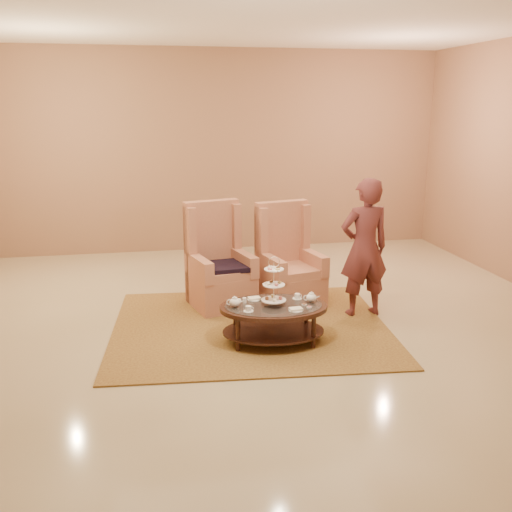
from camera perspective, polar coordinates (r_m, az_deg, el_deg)
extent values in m
plane|color=#BAAE8A|center=(6.74, 0.61, -7.39)|extent=(8.00, 8.00, 0.00)
cube|color=white|center=(6.74, 0.61, -7.39)|extent=(8.00, 8.00, 0.02)
cube|color=#9D7255|center=(10.22, -3.83, 10.36)|extent=(8.00, 0.04, 3.50)
cube|color=olive|center=(6.81, -0.57, -7.07)|extent=(3.41, 2.93, 0.02)
cylinder|color=black|center=(6.10, -1.82, -7.91)|extent=(0.05, 0.05, 0.39)
cylinder|color=black|center=(6.20, 5.77, -7.59)|extent=(0.05, 0.05, 0.39)
cylinder|color=black|center=(6.49, -2.07, -6.45)|extent=(0.05, 0.05, 0.39)
cylinder|color=black|center=(6.59, 5.05, -6.18)|extent=(0.05, 0.05, 0.39)
cylinder|color=white|center=(6.16, 1.79, -2.79)|extent=(0.01, 0.01, 0.48)
torus|color=white|center=(6.10, 1.81, -0.63)|extent=(0.12, 0.02, 0.12)
cylinder|color=white|center=(6.22, 1.78, -4.41)|extent=(0.29, 0.29, 0.01)
cylinder|color=white|center=(6.17, 1.79, -2.88)|extent=(0.26, 0.26, 0.01)
cylinder|color=white|center=(6.12, 1.80, -1.32)|extent=(0.23, 0.23, 0.01)
cylinder|color=#C06462|center=(6.23, 2.46, -4.21)|extent=(0.04, 0.04, 0.03)
cylinder|color=tan|center=(6.29, 1.69, -4.01)|extent=(0.04, 0.04, 0.03)
cylinder|color=brown|center=(6.21, 1.09, -4.25)|extent=(0.04, 0.04, 0.03)
cylinder|color=white|center=(6.15, 1.87, -4.46)|extent=(0.04, 0.04, 0.03)
ellipsoid|color=tan|center=(6.19, 2.35, -2.63)|extent=(0.05, 0.05, 0.03)
ellipsoid|color=brown|center=(6.22, 1.54, -2.54)|extent=(0.05, 0.05, 0.03)
ellipsoid|color=white|center=(6.14, 1.22, -2.78)|extent=(0.05, 0.05, 0.03)
ellipsoid|color=#C06462|center=(6.10, 2.05, -2.88)|extent=(0.05, 0.05, 0.03)
cube|color=brown|center=(6.15, 2.21, -1.10)|extent=(0.05, 0.03, 0.02)
cube|color=white|center=(6.15, 1.44, -1.09)|extent=(0.05, 0.03, 0.02)
cube|color=#C06462|center=(6.08, 1.39, -1.30)|extent=(0.05, 0.03, 0.02)
cube|color=tan|center=(6.07, 2.17, -1.32)|extent=(0.05, 0.03, 0.02)
ellipsoid|color=white|center=(6.17, -2.14, -4.64)|extent=(0.13, 0.13, 0.09)
cylinder|color=white|center=(6.15, -2.15, -4.21)|extent=(0.06, 0.06, 0.01)
sphere|color=white|center=(6.15, -2.15, -4.10)|extent=(0.02, 0.02, 0.02)
cone|color=white|center=(6.17, -1.47, -4.57)|extent=(0.07, 0.03, 0.05)
torus|color=white|center=(6.17, -2.69, -4.65)|extent=(0.07, 0.02, 0.07)
ellipsoid|color=white|center=(6.34, 5.55, -4.16)|extent=(0.13, 0.13, 0.09)
cylinder|color=white|center=(6.32, 5.57, -3.75)|extent=(0.06, 0.06, 0.01)
sphere|color=white|center=(6.32, 5.57, -3.64)|extent=(0.02, 0.02, 0.02)
cone|color=white|center=(6.35, 6.20, -4.09)|extent=(0.07, 0.03, 0.05)
torus|color=white|center=(6.33, 5.04, -4.18)|extent=(0.07, 0.02, 0.07)
cylinder|color=white|center=(6.05, -0.76, -5.53)|extent=(0.12, 0.12, 0.01)
cylinder|color=white|center=(6.04, -0.76, -5.26)|extent=(0.07, 0.07, 0.05)
torus|color=white|center=(6.04, -0.41, -5.25)|extent=(0.04, 0.01, 0.03)
cylinder|color=white|center=(6.45, 4.14, -4.26)|extent=(0.12, 0.12, 0.01)
cylinder|color=white|center=(6.44, 4.15, -4.01)|extent=(0.07, 0.07, 0.05)
torus|color=white|center=(6.44, 4.47, -3.99)|extent=(0.04, 0.01, 0.03)
cylinder|color=white|center=(6.40, -0.17, -4.35)|extent=(0.17, 0.17, 0.01)
cube|color=beige|center=(6.40, -0.18, -4.24)|extent=(0.15, 0.11, 0.02)
cylinder|color=white|center=(6.09, 4.00, -5.42)|extent=(0.17, 0.17, 0.01)
cube|color=beige|center=(6.09, 4.00, -5.30)|extent=(0.15, 0.11, 0.02)
cylinder|color=white|center=(6.29, -1.15, -4.46)|extent=(0.05, 0.05, 0.06)
cylinder|color=white|center=(6.17, 5.34, -5.14)|extent=(0.06, 0.06, 0.01)
cylinder|color=#C06462|center=(6.17, 5.34, -5.05)|extent=(0.04, 0.04, 0.01)
cylinder|color=white|center=(6.24, 4.84, -4.88)|extent=(0.06, 0.06, 0.01)
cylinder|color=brown|center=(6.24, 4.84, -4.80)|extent=(0.04, 0.04, 0.01)
cylinder|color=white|center=(6.37, -1.72, -4.43)|extent=(0.06, 0.06, 0.01)
cylinder|color=white|center=(6.37, -1.73, -4.34)|extent=(0.04, 0.04, 0.01)
cube|color=#BE7759|center=(7.42, -3.49, -3.48)|extent=(0.90, 0.90, 0.44)
cube|color=#BE7759|center=(7.30, -3.37, -1.57)|extent=(0.76, 0.76, 0.10)
cube|color=#BE7759|center=(7.56, -4.43, 0.48)|extent=(0.74, 0.33, 1.36)
cube|color=#BE7759|center=(7.35, -6.62, 2.50)|extent=(0.16, 0.25, 0.63)
cube|color=#BE7759|center=(7.57, -2.15, 2.96)|extent=(0.16, 0.25, 0.63)
cube|color=#BE7759|center=(7.17, -5.61, -1.23)|extent=(0.29, 0.67, 0.27)
cube|color=#BE7759|center=(7.39, -1.21, -0.66)|extent=(0.29, 0.67, 0.27)
cube|color=black|center=(7.25, -3.28, -1.08)|extent=(0.63, 0.59, 0.06)
cube|color=#BE7759|center=(7.49, 3.49, -3.33)|extent=(0.86, 0.86, 0.43)
cube|color=#BE7759|center=(7.37, 3.70, -1.47)|extent=(0.73, 0.73, 0.10)
cube|color=#BE7759|center=(7.62, 2.52, 0.54)|extent=(0.73, 0.30, 1.33)
cube|color=#BE7759|center=(7.39, 0.54, 2.55)|extent=(0.15, 0.24, 0.62)
cube|color=#BE7759|center=(7.65, 4.76, 2.94)|extent=(0.15, 0.24, 0.62)
cube|color=#BE7759|center=(7.22, 1.61, -1.12)|extent=(0.27, 0.66, 0.27)
cube|color=#BE7759|center=(7.48, 5.74, -0.60)|extent=(0.27, 0.66, 0.27)
imported|color=#5B2727|center=(7.08, 10.78, 0.78)|extent=(0.66, 0.46, 1.72)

